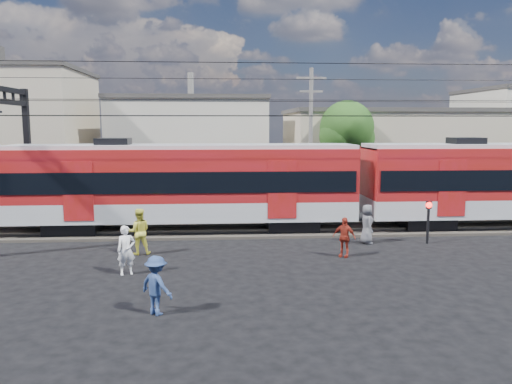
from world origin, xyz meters
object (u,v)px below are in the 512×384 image
(pedestrian_a, at_px, (126,250))
(pedestrian_c, at_px, (156,285))
(crossing_signal, at_px, (428,214))
(commuter_train, at_px, (188,182))

(pedestrian_a, relative_size, pedestrian_c, 1.05)
(pedestrian_c, height_order, crossing_signal, crossing_signal)
(pedestrian_a, distance_m, pedestrian_c, 4.02)
(pedestrian_c, relative_size, crossing_signal, 0.87)
(pedestrian_a, height_order, crossing_signal, crossing_signal)
(commuter_train, relative_size, crossing_signal, 27.12)
(pedestrian_a, bearing_deg, crossing_signal, -4.20)
(commuter_train, distance_m, pedestrian_c, 10.54)
(pedestrian_a, xyz_separation_m, pedestrian_c, (1.50, -3.73, -0.04))
(pedestrian_c, bearing_deg, commuter_train, -53.05)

